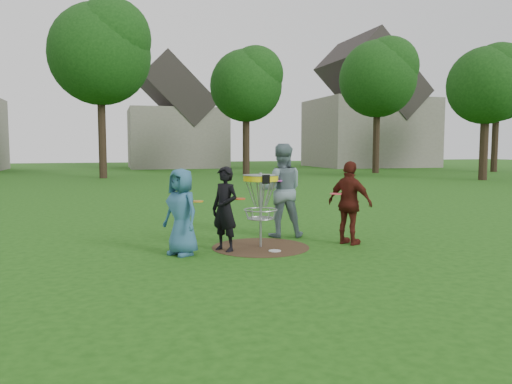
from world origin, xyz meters
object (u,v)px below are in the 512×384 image
object	(u,v)px
player_maroon	(350,203)
disc_golf_basket	(261,192)
player_black	(225,209)
player_grey	(281,190)
player_blue	(181,212)

from	to	relation	value
player_maroon	disc_golf_basket	size ratio (longest dim) A/B	1.15
player_black	player_grey	size ratio (longest dim) A/B	0.79
player_black	player_grey	xyz separation A→B (m)	(1.43, 1.07, 0.20)
player_black	player_grey	world-z (taller)	player_grey
disc_golf_basket	player_grey	bearing A→B (deg)	52.31
player_grey	disc_golf_basket	bearing A→B (deg)	66.45
player_black	player_maroon	xyz separation A→B (m)	(2.40, -0.08, 0.04)
player_blue	player_grey	distance (m)	2.51
player_blue	player_grey	world-z (taller)	player_grey
disc_golf_basket	player_black	bearing A→B (deg)	-169.88
player_grey	disc_golf_basket	size ratio (longest dim) A/B	1.39
player_blue	player_grey	size ratio (longest dim) A/B	0.78
player_blue	disc_golf_basket	distance (m)	1.52
player_black	player_blue	bearing A→B (deg)	-117.54
player_maroon	disc_golf_basket	bearing A→B (deg)	52.03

